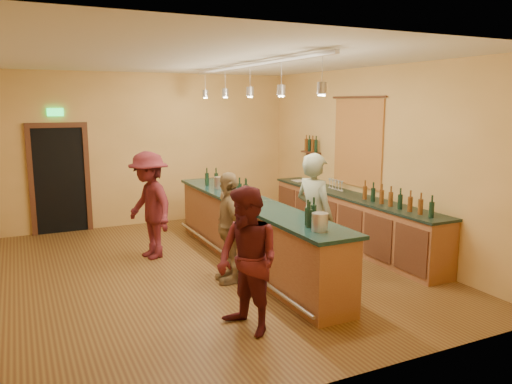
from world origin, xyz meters
name	(u,v)px	position (x,y,z in m)	size (l,w,h in m)	color
floor	(200,271)	(0.00, 0.00, 0.00)	(7.00, 7.00, 0.00)	#583219
ceiling	(196,59)	(0.00, 0.00, 3.20)	(6.50, 7.00, 0.02)	silver
wall_back	(144,150)	(0.00, 3.50, 1.60)	(6.50, 0.02, 3.20)	#BE9247
wall_front	(330,217)	(0.00, -3.50, 1.60)	(6.50, 0.02, 3.20)	#BE9247
wall_right	(372,159)	(3.25, 0.00, 1.60)	(0.02, 7.00, 3.20)	#BE9247
doorway	(60,177)	(-1.70, 3.47, 1.13)	(1.15, 0.09, 2.48)	black
tapestry	(358,143)	(3.23, 0.40, 1.85)	(0.03, 1.40, 1.60)	#993B1E
bottle_shelf	(311,147)	(3.17, 1.90, 1.67)	(0.17, 0.55, 0.54)	#452314
back_counter	(351,219)	(2.97, 0.18, 0.49)	(0.60, 4.55, 1.27)	brown
tasting_bar	(250,227)	(0.86, 0.00, 0.61)	(0.73, 5.10, 1.38)	brown
pendant_track	(250,76)	(0.86, 0.00, 2.98)	(0.11, 4.60, 0.50)	silver
bartender	(314,217)	(1.41, -1.03, 0.94)	(0.68, 0.45, 1.88)	gray
customer_a	(248,261)	(-0.19, -2.20, 0.84)	(0.82, 0.64, 1.68)	#59191E
customer_b	(229,227)	(0.26, -0.58, 0.81)	(0.95, 0.39, 1.62)	#997A51
customer_c	(149,205)	(-0.50, 1.04, 0.90)	(1.16, 0.67, 1.80)	#59191E
bar_stool	(259,211)	(1.45, 0.88, 0.64)	(0.38, 0.38, 0.79)	#AC8B4D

